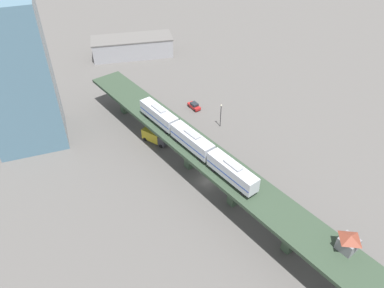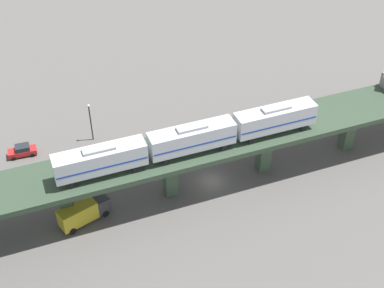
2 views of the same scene
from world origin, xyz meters
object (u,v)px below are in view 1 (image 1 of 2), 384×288
Objects in this scene: delivery_truck at (155,136)px; street_car_red at (194,106)px; street_car_blue at (239,169)px; office_tower at (16,76)px; warehouse_building at (132,47)px; street_lamp at (221,114)px; signal_hut at (349,242)px; subway_train at (192,140)px.

street_car_red is at bearing 37.81° from delivery_truck.
street_car_red is 0.66× the size of delivery_truck.
office_tower is at bearing 145.96° from street_car_blue.
street_lamp is at bearing -76.22° from warehouse_building.
signal_hut reaches higher than street_lamp.
subway_train is 1.00× the size of office_tower.
street_car_red is at bearing -1.23° from office_tower.
signal_hut is at bearing -84.95° from street_car_red.
signal_hut is 49.10m from street_lamp.
street_car_red is at bearing 69.27° from subway_train.
subway_train reaches higher than street_lamp.
street_lamp reaches higher than warehouse_building.
subway_train is 21.88m from street_lamp.
warehouse_building is (-8.98, 40.93, 2.47)m from street_car_red.
delivery_truck is at bearing -96.39° from warehouse_building.
street_lamp is at bearing -13.77° from office_tower.
office_tower is (-43.92, 0.94, 17.06)m from street_car_red.
office_tower is at bearing 140.92° from subway_train.
street_car_blue is at bearing -48.66° from delivery_truck.
street_lamp is at bearing 80.84° from street_car_blue.
subway_train is 1.22× the size of warehouse_building.
office_tower is at bearing 166.23° from street_lamp.
signal_hut reaches higher than warehouse_building.
street_lamp is at bearing 2.47° from delivery_truck.
subway_train reaches higher than warehouse_building.
delivery_truck is (-15.56, 17.69, 0.82)m from street_car_blue.
delivery_truck is 1.03× the size of street_lamp.
office_tower is (-33.87, 27.50, 7.66)m from subway_train.
subway_train is at bearing -39.08° from office_tower.
office_tower reaches higher than street_lamp.
office_tower is at bearing -131.15° from warehouse_building.
signal_hut is 101.61m from warehouse_building.
subway_train reaches higher than street_car_red.
delivery_truck is 0.24× the size of warehouse_building.
signal_hut is at bearing -88.16° from street_lamp.
street_car_red is 0.13× the size of office_tower.
street_lamp is (-1.57, 48.76, -5.49)m from signal_hut.
street_car_blue is (-4.55, 30.28, -8.66)m from signal_hut.
signal_hut is at bearing -81.46° from street_car_blue.
signal_hut is at bearing -67.26° from delivery_truck.
signal_hut is 0.14× the size of warehouse_building.
office_tower reaches higher than warehouse_building.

